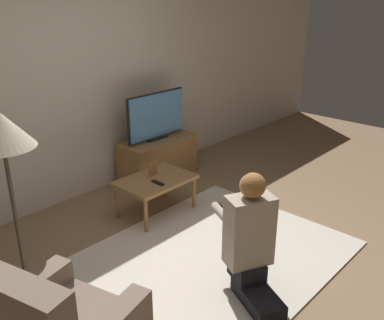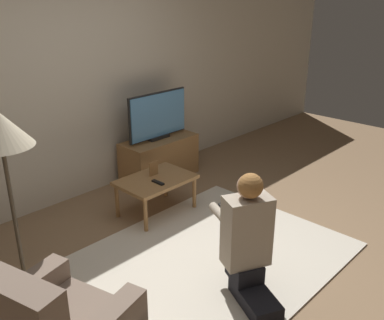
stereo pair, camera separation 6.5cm
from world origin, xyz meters
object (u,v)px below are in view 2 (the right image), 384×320
at_px(coffee_table, 156,182).
at_px(person_kneeling, 248,238).
at_px(tv, 158,116).
at_px(floor_lamp, 1,139).

relative_size(coffee_table, person_kneeling, 0.77).
height_order(coffee_table, person_kneeling, person_kneeling).
height_order(tv, floor_lamp, floor_lamp).
relative_size(tv, floor_lamp, 0.59).
bearing_deg(person_kneeling, coffee_table, -79.09).
distance_m(coffee_table, person_kneeling, 1.51).
distance_m(floor_lamp, person_kneeling, 1.84).
xyz_separation_m(tv, person_kneeling, (-1.04, -2.10, -0.31)).
xyz_separation_m(tv, floor_lamp, (-2.20, -0.90, 0.45)).
height_order(floor_lamp, person_kneeling, floor_lamp).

